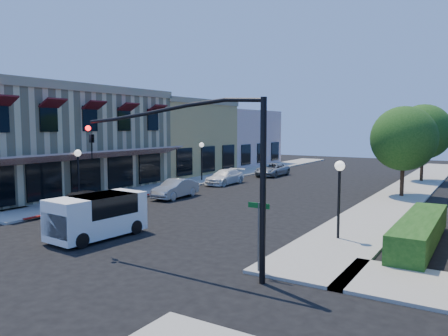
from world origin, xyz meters
The scene contains 21 objects.
ground centered at (0.00, 0.00, 0.00)m, with size 120.00×120.00×0.00m, color black.
sidewalk_left centered at (-8.75, 27.00, 0.06)m, with size 3.50×50.00×0.12m, color #99968B.
sidewalk_right centered at (8.75, 27.00, 0.06)m, with size 3.50×50.00×0.12m, color #99968B.
curb_red_strip centered at (-6.90, 8.00, 0.00)m, with size 0.25×10.00×0.06m, color maroon.
corner_brick_building centered at (-15.45, 11.00, 4.01)m, with size 11.77×18.20×8.10m.
yellow_stucco_building centered at (-15.50, 26.00, 3.80)m, with size 10.00×12.00×7.60m, color tan.
pink_stucco_building centered at (-15.50, 38.00, 3.50)m, with size 10.00×12.00×7.00m, color #CFA79C.
hedge centered at (11.70, 9.00, 0.00)m, with size 1.40×8.00×1.10m, color #174212.
street_tree_a centered at (8.80, 22.00, 4.19)m, with size 4.56×4.56×6.48m.
street_tree_b centered at (8.80, 32.00, 4.54)m, with size 4.94×4.94×7.02m.
signal_mast_arm centered at (5.86, 1.50, 4.09)m, with size 8.01×0.39×6.00m.
street_name_sign centered at (7.50, 2.20, 1.70)m, with size 0.80×0.06×2.50m.
lamppost_left_near centered at (-8.50, 8.00, 2.74)m, with size 0.44×0.44×3.57m.
lamppost_left_far centered at (-8.50, 22.00, 2.74)m, with size 0.44×0.44×3.57m.
lamppost_right_near centered at (8.50, 8.00, 2.74)m, with size 0.44×0.44×3.57m.
lamppost_right_far centered at (8.50, 24.00, 2.74)m, with size 0.44×0.44×3.57m.
white_van centered at (-1.00, 2.69, 1.13)m, with size 2.23×4.54×1.95m.
parked_car_a centered at (-6.20, 6.00, 0.68)m, with size 1.61×3.99×1.36m, color black.
parked_car_b centered at (-4.80, 13.35, 0.67)m, with size 1.41×4.04×1.33m, color #A0A2A5.
parked_car_c centered at (-5.59, 21.33, 0.64)m, with size 1.80×4.42×1.28m, color white.
parked_car_d centered at (-4.80, 29.24, 0.65)m, with size 2.15×4.67×1.30m, color #A0A2A4.
Camera 1 is at (14.15, -10.85, 5.10)m, focal length 35.00 mm.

